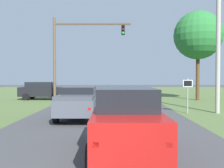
{
  "coord_description": "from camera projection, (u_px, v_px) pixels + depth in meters",
  "views": [
    {
      "loc": [
        0.45,
        -3.41,
        2.34
      ],
      "look_at": [
        0.34,
        18.72,
        1.72
      ],
      "focal_mm": 41.54,
      "sensor_mm": 36.0,
      "label": 1
    }
  ],
  "objects": [
    {
      "name": "ground_plane",
      "position": [
        106.0,
        117.0,
        15.12
      ],
      "size": [
        120.0,
        120.0,
        0.0
      ],
      "primitive_type": "plane",
      "color": "#424244"
    },
    {
      "name": "red_suv_near",
      "position": [
        126.0,
        119.0,
        7.8
      ],
      "size": [
        2.14,
        4.79,
        2.01
      ],
      "color": "#9E1411",
      "rests_on": "ground_plane"
    },
    {
      "name": "pickup_truck_lead",
      "position": [
        80.0,
        102.0,
        14.65
      ],
      "size": [
        2.23,
        5.61,
        1.78
      ],
      "color": "#4C515B",
      "rests_on": "ground_plane"
    },
    {
      "name": "traffic_light",
      "position": [
        74.0,
        47.0,
        23.85
      ],
      "size": [
        7.16,
        0.4,
        7.8
      ],
      "color": "brown",
      "rests_on": "ground_plane"
    },
    {
      "name": "keep_moving_sign",
      "position": [
        188.0,
        91.0,
        16.39
      ],
      "size": [
        0.6,
        0.09,
        2.27
      ],
      "color": "gray",
      "rests_on": "ground_plane"
    },
    {
      "name": "oak_tree_right",
      "position": [
        198.0,
        35.0,
        25.67
      ],
      "size": [
        4.78,
        4.78,
        8.86
      ],
      "color": "#4C351E",
      "rests_on": "ground_plane"
    },
    {
      "name": "crossing_suv_far",
      "position": [
        43.0,
        90.0,
        26.64
      ],
      "size": [
        4.69,
        2.23,
        1.81
      ],
      "color": "black",
      "rests_on": "ground_plane"
    },
    {
      "name": "utility_pole_right",
      "position": [
        218.0,
        37.0,
        16.47
      ],
      "size": [
        0.28,
        0.28,
        9.77
      ],
      "primitive_type": "cylinder",
      "color": "#9E998E",
      "rests_on": "ground_plane"
    }
  ]
}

